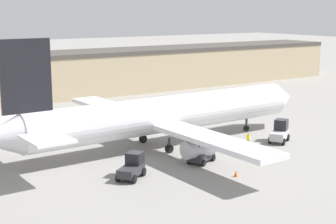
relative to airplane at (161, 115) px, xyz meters
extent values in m
plane|color=gray|center=(0.99, 0.03, -3.58)|extent=(400.00, 400.00, 0.00)
cube|color=tan|center=(13.17, 37.13, -0.10)|extent=(99.24, 10.65, 6.96)
cube|color=#47423D|center=(13.17, 37.13, 3.73)|extent=(99.24, 10.87, 0.70)
cylinder|color=white|center=(0.99, 0.03, 0.02)|extent=(33.32, 5.12, 3.96)
cone|color=white|center=(19.17, 0.67, 0.02)|extent=(3.30, 3.99, 3.89)
cube|color=white|center=(-1.00, 9.74, -0.67)|extent=(3.99, 15.68, 0.50)
cube|color=white|center=(-0.32, -9.78, -0.67)|extent=(3.99, 15.68, 0.50)
cylinder|color=#ADADB2|center=(-0.92, 7.40, -1.98)|extent=(3.16, 1.92, 1.82)
cylinder|color=#ADADB2|center=(-0.41, -7.45, -1.98)|extent=(3.16, 1.92, 1.82)
cube|color=black|center=(-14.80, -0.52, 5.39)|extent=(4.74, 0.52, 6.76)
cube|color=white|center=(-14.95, 3.84, 0.42)|extent=(3.73, 4.88, 0.24)
cube|color=white|center=(-14.65, -4.87, 0.42)|extent=(3.73, 4.88, 0.24)
cylinder|color=#38383D|center=(12.94, 0.45, -2.77)|extent=(0.28, 0.28, 1.62)
cylinder|color=black|center=(12.94, 0.45, -3.23)|extent=(0.71, 0.37, 0.70)
cylinder|color=#38383D|center=(-0.57, -2.60, -2.77)|extent=(0.28, 0.28, 1.62)
cylinder|color=black|center=(-0.57, -2.60, -3.13)|extent=(0.91, 0.38, 0.90)
cylinder|color=#38383D|center=(-0.75, 2.55, -2.77)|extent=(0.28, 0.28, 1.62)
cylinder|color=black|center=(-0.75, 2.55, -3.13)|extent=(0.91, 0.38, 0.90)
cylinder|color=#1E2338|center=(7.98, -5.43, -3.18)|extent=(0.26, 0.26, 0.79)
cylinder|color=yellow|center=(7.98, -5.43, -2.47)|extent=(0.36, 0.36, 0.63)
sphere|color=tan|center=(7.98, -5.43, -2.04)|extent=(0.23, 0.23, 0.23)
cube|color=#B2B2B7|center=(12.37, -5.75, -2.75)|extent=(3.48, 2.96, 0.86)
cube|color=black|center=(13.12, -5.28, -1.71)|extent=(1.90, 1.91, 1.23)
cylinder|color=black|center=(13.71, -5.82, -3.19)|extent=(0.82, 0.65, 0.79)
cylinder|color=black|center=(12.90, -4.51, -3.19)|extent=(0.82, 0.65, 0.79)
cylinder|color=black|center=(11.84, -6.98, -3.19)|extent=(0.82, 0.65, 0.79)
cylinder|color=black|center=(11.03, -5.67, -3.19)|extent=(0.82, 0.65, 0.79)
cube|color=#2D2D33|center=(0.21, -7.20, -2.84)|extent=(3.45, 2.72, 0.84)
cube|color=black|center=(0.99, -6.82, -1.82)|extent=(1.82, 1.84, 1.20)
cube|color=#333333|center=(-0.29, -7.43, -1.82)|extent=(2.20, 1.80, 0.74)
cylinder|color=black|center=(1.52, -7.43, -3.26)|extent=(0.70, 0.53, 0.64)
cylinder|color=black|center=(0.85, -6.04, -3.26)|extent=(0.70, 0.53, 0.64)
cylinder|color=black|center=(-0.44, -8.36, -3.26)|extent=(0.70, 0.53, 0.64)
cylinder|color=black|center=(-1.10, -6.97, -3.26)|extent=(0.70, 0.53, 0.64)
cube|color=#2D2D33|center=(-8.05, -7.73, -2.82)|extent=(3.39, 3.09, 0.76)
cube|color=black|center=(-7.36, -7.20, -1.90)|extent=(1.91, 1.91, 1.08)
cylinder|color=black|center=(-6.73, -7.67, -3.20)|extent=(0.78, 0.69, 0.76)
cylinder|color=black|center=(-7.64, -6.47, -3.20)|extent=(0.78, 0.69, 0.76)
cylinder|color=black|center=(-8.46, -8.99, -3.20)|extent=(0.78, 0.69, 0.76)
cylinder|color=black|center=(-9.38, -7.79, -3.20)|extent=(0.78, 0.69, 0.76)
cone|color=#EF590F|center=(0.20, -12.45, -3.30)|extent=(0.36, 0.36, 0.55)
camera|label=1|loc=(-29.41, -46.42, 11.40)|focal=55.00mm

